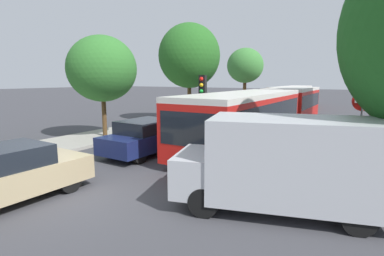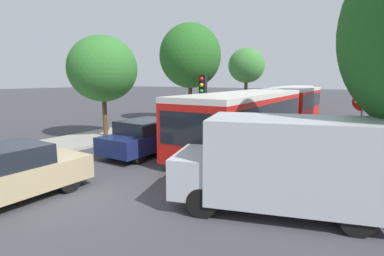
# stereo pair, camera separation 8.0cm
# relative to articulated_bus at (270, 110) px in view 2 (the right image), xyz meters

# --- Properties ---
(ground_plane) EXTENTS (200.00, 200.00, 0.00)m
(ground_plane) POSITION_rel_articulated_bus_xyz_m (-1.52, -11.85, -1.51)
(ground_plane) COLOR #3D3D42
(kerb_strip_left) EXTENTS (3.20, 40.20, 0.14)m
(kerb_strip_left) POSITION_rel_articulated_bus_xyz_m (-7.77, 3.25, -1.44)
(kerb_strip_left) COLOR #9E998E
(kerb_strip_left) RESTS_ON ground
(articulated_bus) EXTENTS (2.85, 17.64, 2.61)m
(articulated_bus) POSITION_rel_articulated_bus_xyz_m (0.00, 0.00, 0.00)
(articulated_bus) COLOR red
(articulated_bus) RESTS_ON ground
(city_bus_rear) EXTENTS (2.64, 11.28, 2.42)m
(city_bus_rear) POSITION_rel_articulated_bus_xyz_m (-3.16, 18.36, -0.11)
(city_bus_rear) COLOR red
(city_bus_rear) RESTS_ON ground
(queued_car_tan) EXTENTS (1.91, 4.34, 1.50)m
(queued_car_tan) POSITION_rel_articulated_bus_xyz_m (-2.94, -13.02, -0.75)
(queued_car_tan) COLOR tan
(queued_car_tan) RESTS_ON ground
(queued_car_navy) EXTENTS (1.91, 4.34, 1.50)m
(queued_car_navy) POSITION_rel_articulated_bus_xyz_m (-3.18, -6.97, -0.75)
(queued_car_navy) COLOR navy
(queued_car_navy) RESTS_ON ground
(queued_car_silver) EXTENTS (1.84, 4.19, 1.44)m
(queued_car_silver) POSITION_rel_articulated_bus_xyz_m (-3.19, -0.71, -0.78)
(queued_car_silver) COLOR #B7BABF
(queued_car_silver) RESTS_ON ground
(queued_car_blue) EXTENTS (1.95, 4.43, 1.53)m
(queued_car_blue) POSITION_rel_articulated_bus_xyz_m (-3.04, 4.74, -0.74)
(queued_car_blue) COLOR #284799
(queued_car_blue) RESTS_ON ground
(white_van) EXTENTS (5.35, 3.31, 2.31)m
(white_van) POSITION_rel_articulated_bus_xyz_m (3.43, -9.63, -0.27)
(white_van) COLOR #B7BABF
(white_van) RESTS_ON ground
(traffic_light) EXTENTS (0.34, 0.37, 3.40)m
(traffic_light) POSITION_rel_articulated_bus_xyz_m (-1.75, -4.64, 0.99)
(traffic_light) COLOR #56595E
(traffic_light) RESTS_ON ground
(no_entry_sign) EXTENTS (0.70, 0.08, 2.82)m
(no_entry_sign) POSITION_rel_articulated_bus_xyz_m (4.77, -4.88, 0.37)
(no_entry_sign) COLOR #56595E
(no_entry_sign) RESTS_ON ground
(tree_left_mid) EXTENTS (3.66, 3.66, 5.52)m
(tree_left_mid) POSITION_rel_articulated_bus_xyz_m (-7.44, -5.48, 2.25)
(tree_left_mid) COLOR #51381E
(tree_left_mid) RESTS_ON ground
(tree_left_far) EXTENTS (4.58, 4.58, 7.32)m
(tree_left_far) POSITION_rel_articulated_bus_xyz_m (-6.96, 2.62, 3.30)
(tree_left_far) COLOR #51381E
(tree_left_far) RESTS_ON ground
(tree_left_distant) EXTENTS (3.79, 3.79, 6.45)m
(tree_left_distant) POSITION_rel_articulated_bus_xyz_m (-6.87, 13.39, 3.11)
(tree_left_distant) COLOR #51381E
(tree_left_distant) RESTS_ON ground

